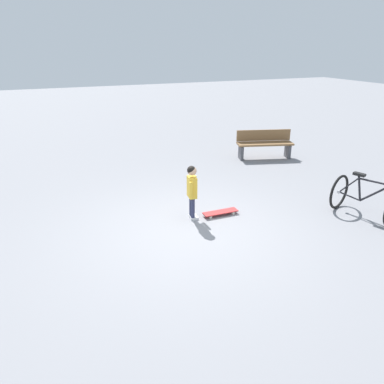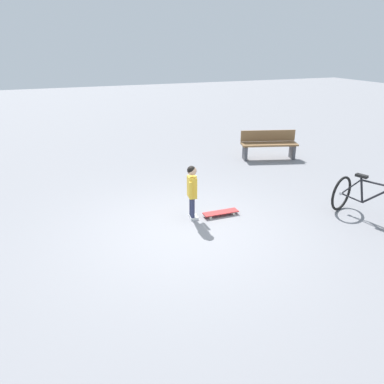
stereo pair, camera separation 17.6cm
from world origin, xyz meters
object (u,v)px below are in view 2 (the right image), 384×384
object	(u,v)px
bicycle_near	(367,200)
skateboard	(221,213)
child_person	(192,187)
street_bench	(269,144)

from	to	relation	value
bicycle_near	skateboard	bearing A→B (deg)	-23.75
child_person	bicycle_near	bearing A→B (deg)	159.09
skateboard	bicycle_near	size ratio (longest dim) A/B	0.57
bicycle_near	street_bench	size ratio (longest dim) A/B	0.75
street_bench	child_person	bearing A→B (deg)	39.61
child_person	skateboard	distance (m)	0.83
skateboard	street_bench	world-z (taller)	street_bench
child_person	street_bench	size ratio (longest dim) A/B	0.64
street_bench	skateboard	bearing A→B (deg)	45.40
skateboard	bicycle_near	xyz separation A→B (m)	(-2.51, 1.11, 0.32)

